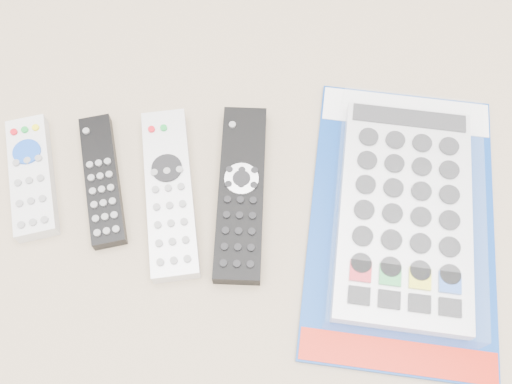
{
  "coord_description": "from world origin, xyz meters",
  "views": [
    {
      "loc": [
        0.06,
        -0.28,
        0.66
      ],
      "look_at": [
        0.07,
        0.02,
        0.01
      ],
      "focal_mm": 40.0,
      "sensor_mm": 36.0,
      "label": 1
    }
  ],
  "objects_px": {
    "remote_small_grey": "(32,177)",
    "remote_large_black": "(241,192)",
    "remote_silver_dvd": "(170,192)",
    "jumbo_remote_packaged": "(405,211)",
    "remote_slim_black": "(102,180)"
  },
  "relations": [
    {
      "from": "remote_small_grey",
      "to": "remote_large_black",
      "type": "xyz_separation_m",
      "value": [
        0.26,
        -0.04,
        0.0
      ]
    },
    {
      "from": "remote_small_grey",
      "to": "remote_large_black",
      "type": "relative_size",
      "value": 0.72
    },
    {
      "from": "remote_silver_dvd",
      "to": "remote_large_black",
      "type": "height_order",
      "value": "same"
    },
    {
      "from": "remote_large_black",
      "to": "jumbo_remote_packaged",
      "type": "xyz_separation_m",
      "value": [
        0.2,
        -0.04,
        0.01
      ]
    },
    {
      "from": "remote_small_grey",
      "to": "remote_large_black",
      "type": "distance_m",
      "value": 0.27
    },
    {
      "from": "remote_small_grey",
      "to": "remote_slim_black",
      "type": "xyz_separation_m",
      "value": [
        0.09,
        -0.01,
        -0.0
      ]
    },
    {
      "from": "remote_silver_dvd",
      "to": "jumbo_remote_packaged",
      "type": "bearing_deg",
      "value": -13.38
    },
    {
      "from": "jumbo_remote_packaged",
      "to": "remote_large_black",
      "type": "bearing_deg",
      "value": 179.31
    },
    {
      "from": "remote_silver_dvd",
      "to": "remote_large_black",
      "type": "distance_m",
      "value": 0.09
    },
    {
      "from": "remote_small_grey",
      "to": "remote_slim_black",
      "type": "relative_size",
      "value": 0.93
    },
    {
      "from": "remote_slim_black",
      "to": "jumbo_remote_packaged",
      "type": "bearing_deg",
      "value": -19.52
    },
    {
      "from": "remote_small_grey",
      "to": "remote_silver_dvd",
      "type": "height_order",
      "value": "same"
    },
    {
      "from": "remote_slim_black",
      "to": "remote_silver_dvd",
      "type": "xyz_separation_m",
      "value": [
        0.09,
        -0.02,
        0.0
      ]
    },
    {
      "from": "jumbo_remote_packaged",
      "to": "remote_slim_black",
      "type": "bearing_deg",
      "value": -179.51
    },
    {
      "from": "remote_large_black",
      "to": "jumbo_remote_packaged",
      "type": "relative_size",
      "value": 0.59
    }
  ]
}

